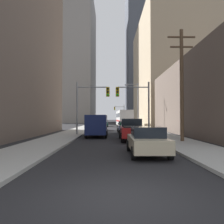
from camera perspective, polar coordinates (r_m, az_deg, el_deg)
ground_plane at (r=5.76m, az=2.66°, el=-21.71°), size 400.00×400.00×0.00m
sidewalk_left at (r=55.64m, az=-5.40°, el=-3.49°), size 3.35×160.00×0.15m
sidewalk_right at (r=55.69m, az=5.09°, el=-3.49°), size 3.35×160.00×0.15m
city_bus at (r=43.59m, az=3.18°, el=-1.60°), size 2.83×11.57×3.40m
pickup_truck_red at (r=19.17m, az=5.36°, el=-4.67°), size 2.20×5.45×1.90m
cargo_van_navy at (r=22.51m, az=-3.99°, el=-3.31°), size 2.16×5.23×2.26m
sedan_beige at (r=11.67m, az=9.28°, el=-7.49°), size 1.95×4.21×1.52m
sedan_blue at (r=25.55m, az=4.01°, el=-4.25°), size 1.95×4.25×1.52m
sedan_white at (r=30.51m, az=3.24°, el=-3.81°), size 1.95×4.25×1.52m
sedan_silver at (r=33.47m, az=-3.06°, el=-3.61°), size 1.95×4.23×1.52m
sedan_green at (r=48.32m, az=-2.18°, el=-2.97°), size 1.95×4.21×1.52m
traffic_signal_near_left at (r=24.07m, az=-5.55°, el=3.37°), size 3.72×0.44×6.00m
traffic_signal_near_right at (r=24.13m, az=5.96°, el=3.37°), size 3.78×0.44×6.00m
traffic_signal_far_right at (r=66.63m, az=2.08°, el=0.22°), size 3.23×0.44×6.00m
utility_pole_right at (r=18.17m, az=18.01°, el=7.45°), size 2.20×0.28×9.06m
street_lamp_right at (r=34.29m, az=6.35°, el=2.72°), size 2.21×0.32×7.50m
building_left_far_tower at (r=96.52m, az=-10.11°, el=13.18°), size 17.16×29.67×52.89m
building_right_mid_block at (r=57.20m, az=14.90°, el=9.97°), size 14.95×29.56×26.67m
building_right_far_highrise at (r=101.44m, az=9.94°, el=14.24°), size 20.86×20.15×59.03m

